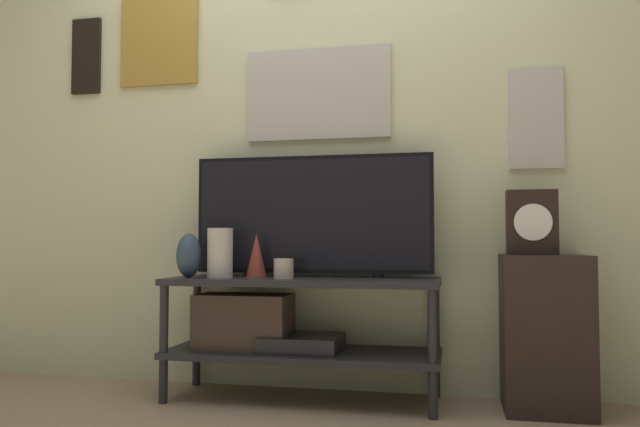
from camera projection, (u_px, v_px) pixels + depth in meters
ground_plane at (288, 415)px, 2.62m from camera, size 12.00×12.00×0.00m
wall_back at (315, 119)px, 3.19m from camera, size 6.40×0.08×2.70m
media_console at (280, 323)px, 2.90m from camera, size 1.26×0.43×0.56m
television at (312, 214)px, 2.99m from camera, size 1.15×0.05×0.58m
vase_tall_ceramic at (220, 253)px, 2.93m from camera, size 0.12×0.12×0.23m
vase_urn_stoneware at (189, 256)px, 2.94m from camera, size 0.11×0.13×0.21m
vase_slim_bronze at (256, 255)px, 2.94m from camera, size 0.10×0.10×0.21m
candle_jar at (284, 269)px, 2.85m from camera, size 0.09×0.09×0.09m
side_table at (545, 333)px, 2.69m from camera, size 0.36×0.35×0.67m
mantel_clock at (532, 223)px, 2.74m from camera, size 0.21×0.11×0.28m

